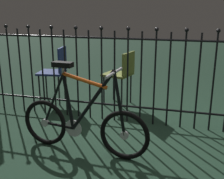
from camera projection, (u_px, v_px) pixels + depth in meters
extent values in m
plane|color=#1B3324|center=(123.00, 145.00, 3.04)|extent=(20.00, 20.00, 0.00)
cylinder|color=black|center=(0.00, 69.00, 3.99)|extent=(0.02, 0.02, 1.15)
cylinder|color=black|center=(10.00, 70.00, 3.95)|extent=(0.02, 0.02, 1.15)
sphere|color=black|center=(6.00, 26.00, 3.78)|extent=(0.05, 0.05, 0.05)
cylinder|color=black|center=(21.00, 71.00, 3.91)|extent=(0.02, 0.02, 1.15)
cylinder|color=black|center=(32.00, 72.00, 3.86)|extent=(0.02, 0.02, 1.15)
sphere|color=black|center=(28.00, 27.00, 3.70)|extent=(0.05, 0.05, 0.05)
cylinder|color=black|center=(43.00, 72.00, 3.82)|extent=(0.02, 0.02, 1.15)
cylinder|color=black|center=(54.00, 73.00, 3.77)|extent=(0.02, 0.02, 1.15)
sphere|color=black|center=(51.00, 27.00, 3.61)|extent=(0.05, 0.05, 0.05)
cylinder|color=black|center=(65.00, 74.00, 3.73)|extent=(0.02, 0.02, 1.15)
cylinder|color=black|center=(77.00, 75.00, 3.69)|extent=(0.02, 0.02, 1.15)
sphere|color=black|center=(76.00, 28.00, 3.52)|extent=(0.05, 0.05, 0.05)
cylinder|color=black|center=(89.00, 76.00, 3.64)|extent=(0.02, 0.02, 1.15)
cylinder|color=black|center=(102.00, 76.00, 3.60)|extent=(0.02, 0.02, 1.15)
sphere|color=black|center=(101.00, 28.00, 3.43)|extent=(0.05, 0.05, 0.05)
cylinder|color=black|center=(115.00, 77.00, 3.55)|extent=(0.02, 0.02, 1.15)
cylinder|color=black|center=(128.00, 78.00, 3.51)|extent=(0.02, 0.02, 1.15)
sphere|color=black|center=(128.00, 29.00, 3.34)|extent=(0.05, 0.05, 0.05)
cylinder|color=black|center=(141.00, 79.00, 3.47)|extent=(0.02, 0.02, 1.15)
cylinder|color=black|center=(155.00, 80.00, 3.42)|extent=(0.02, 0.02, 1.15)
sphere|color=black|center=(157.00, 29.00, 3.26)|extent=(0.05, 0.05, 0.05)
cylinder|color=black|center=(169.00, 81.00, 3.38)|extent=(0.02, 0.02, 1.15)
cylinder|color=black|center=(183.00, 82.00, 3.34)|extent=(0.02, 0.02, 1.15)
sphere|color=black|center=(187.00, 30.00, 3.17)|extent=(0.05, 0.05, 0.05)
cylinder|color=black|center=(198.00, 83.00, 3.29)|extent=(0.02, 0.02, 1.15)
cylinder|color=black|center=(213.00, 84.00, 3.25)|extent=(0.02, 0.02, 1.15)
sphere|color=black|center=(219.00, 31.00, 3.08)|extent=(0.05, 0.05, 0.05)
cylinder|color=black|center=(136.00, 107.00, 3.58)|extent=(4.24, 0.03, 0.03)
cylinder|color=black|center=(138.00, 39.00, 3.35)|extent=(4.24, 0.03, 0.03)
torus|color=black|center=(45.00, 123.00, 2.99)|extent=(0.50, 0.09, 0.50)
cylinder|color=silver|center=(45.00, 123.00, 2.99)|extent=(0.08, 0.04, 0.08)
torus|color=black|center=(124.00, 135.00, 2.70)|extent=(0.50, 0.09, 0.50)
cylinder|color=silver|center=(124.00, 135.00, 2.70)|extent=(0.08, 0.04, 0.08)
cylinder|color=black|center=(93.00, 101.00, 2.72)|extent=(0.47, 0.07, 0.65)
cylinder|color=#EA5914|center=(85.00, 81.00, 2.69)|extent=(0.47, 0.07, 0.14)
cylinder|color=black|center=(68.00, 101.00, 2.82)|extent=(0.13, 0.05, 0.57)
cylinder|color=black|center=(59.00, 125.00, 2.94)|extent=(0.34, 0.06, 0.04)
cylinder|color=black|center=(54.00, 99.00, 2.88)|extent=(0.27, 0.05, 0.56)
cylinder|color=black|center=(119.00, 104.00, 2.63)|extent=(0.14, 0.04, 0.63)
cylinder|color=silver|center=(114.00, 72.00, 2.56)|extent=(0.03, 0.03, 0.02)
cylinder|color=silver|center=(114.00, 73.00, 2.57)|extent=(0.06, 0.40, 0.03)
cylinder|color=silver|center=(63.00, 70.00, 2.75)|extent=(0.03, 0.03, 0.07)
cube|color=black|center=(63.00, 64.00, 2.73)|extent=(0.21, 0.11, 0.05)
cylinder|color=silver|center=(73.00, 128.00, 2.89)|extent=(0.18, 0.03, 0.18)
cylinder|color=black|center=(40.00, 90.00, 4.25)|extent=(0.02, 0.02, 0.45)
cylinder|color=black|center=(46.00, 85.00, 4.54)|extent=(0.02, 0.02, 0.45)
cylinder|color=black|center=(59.00, 91.00, 4.22)|extent=(0.02, 0.02, 0.45)
cylinder|color=black|center=(65.00, 85.00, 4.50)|extent=(0.02, 0.02, 0.45)
cube|color=navy|center=(52.00, 72.00, 4.31)|extent=(0.43, 0.43, 0.03)
cube|color=navy|center=(62.00, 59.00, 4.23)|extent=(0.09, 0.36, 0.36)
cylinder|color=black|center=(104.00, 91.00, 4.22)|extent=(0.02, 0.02, 0.45)
cylinder|color=black|center=(114.00, 86.00, 4.47)|extent=(0.02, 0.02, 0.45)
cylinder|color=black|center=(122.00, 94.00, 4.08)|extent=(0.02, 0.02, 0.45)
cylinder|color=black|center=(131.00, 89.00, 4.33)|extent=(0.02, 0.02, 0.45)
cube|color=olive|center=(118.00, 74.00, 4.21)|extent=(0.45, 0.45, 0.03)
cube|color=olive|center=(128.00, 64.00, 4.07)|extent=(0.11, 0.35, 0.32)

